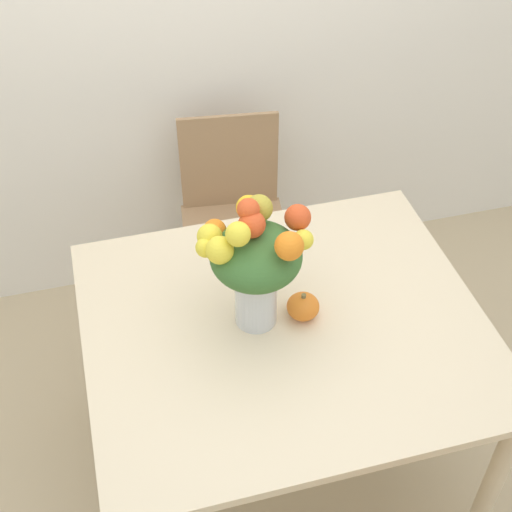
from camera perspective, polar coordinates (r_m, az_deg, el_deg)
The scene contains 5 objects.
ground_plane at distance 2.75m, azimuth 1.89°, elevation -16.18°, with size 12.00×12.00×0.00m, color tan.
dining_table at distance 2.21m, azimuth 2.28°, elevation -7.14°, with size 1.19×1.03×0.77m.
flower_vase at distance 1.97m, azimuth -0.09°, elevation -0.34°, with size 0.33×0.28×0.43m.
pumpkin at distance 2.12m, azimuth 3.78°, elevation -4.05°, with size 0.10×0.10×0.09m.
dining_chair_near_window at distance 2.94m, azimuth -1.80°, elevation 2.80°, with size 0.47×0.47×0.89m.
Camera 1 is at (-0.45, -1.35, 2.35)m, focal length 50.00 mm.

